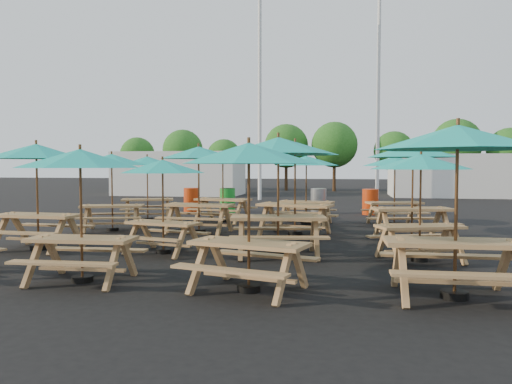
% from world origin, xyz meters
% --- Properties ---
extents(ground, '(120.00, 120.00, 0.00)m').
position_xyz_m(ground, '(0.00, 0.00, 0.00)').
color(ground, black).
rests_on(ground, ground).
extents(picnic_unit_1, '(2.34, 2.34, 2.40)m').
position_xyz_m(picnic_unit_1, '(-4.17, -3.18, 2.09)').
color(picnic_unit_1, '#AE7C4D').
rests_on(picnic_unit_1, ground).
extents(picnic_unit_2, '(2.60, 2.60, 2.26)m').
position_xyz_m(picnic_unit_2, '(-4.00, 0.14, 1.96)').
color(picnic_unit_2, '#AE7C4D').
rests_on(picnic_unit_2, ground).
extents(picnic_unit_3, '(2.64, 2.64, 2.24)m').
position_xyz_m(picnic_unit_3, '(-4.10, 3.04, 1.94)').
color(picnic_unit_3, '#AE7C4D').
rests_on(picnic_unit_3, ground).
extents(picnic_unit_4, '(2.08, 2.08, 2.18)m').
position_xyz_m(picnic_unit_4, '(-1.57, -5.91, 1.89)').
color(picnic_unit_4, '#AE7C4D').
rests_on(picnic_unit_4, ground).
extents(picnic_unit_5, '(2.28, 2.28, 2.04)m').
position_xyz_m(picnic_unit_5, '(-1.22, -3.15, 1.77)').
color(picnic_unit_5, '#AE7C4D').
rests_on(picnic_unit_5, ground).
extents(picnic_unit_6, '(2.40, 2.40, 2.46)m').
position_xyz_m(picnic_unit_6, '(-1.39, 0.15, 2.13)').
color(picnic_unit_6, '#AE7C4D').
rests_on(picnic_unit_6, ground).
extents(picnic_unit_7, '(2.62, 2.62, 2.36)m').
position_xyz_m(picnic_unit_7, '(-1.38, 2.92, 2.05)').
color(picnic_unit_7, '#AE7C4D').
rests_on(picnic_unit_7, ground).
extents(picnic_unit_8, '(2.55, 2.55, 2.26)m').
position_xyz_m(picnic_unit_8, '(1.22, -6.05, 1.96)').
color(picnic_unit_8, '#AE7C4D').
rests_on(picnic_unit_8, ground).
extents(picnic_unit_9, '(2.66, 2.66, 2.51)m').
position_xyz_m(picnic_unit_9, '(1.27, -3.04, 2.18)').
color(picnic_unit_9, '#AE7C4D').
rests_on(picnic_unit_9, ground).
extents(picnic_unit_10, '(2.84, 2.84, 2.56)m').
position_xyz_m(picnic_unit_10, '(1.31, 0.17, 2.22)').
color(picnic_unit_10, '#AE7C4D').
rests_on(picnic_unit_10, ground).
extents(picnic_unit_11, '(2.38, 2.38, 2.24)m').
position_xyz_m(picnic_unit_11, '(1.42, 2.78, 1.94)').
color(picnic_unit_11, '#AE7C4D').
rests_on(picnic_unit_11, ground).
extents(picnic_unit_12, '(2.35, 2.35, 2.49)m').
position_xyz_m(picnic_unit_12, '(4.19, -5.94, 2.16)').
color(picnic_unit_12, '#AE7C4D').
rests_on(picnic_unit_12, ground).
extents(picnic_unit_13, '(2.50, 2.50, 2.14)m').
position_xyz_m(picnic_unit_13, '(4.11, -3.10, 1.86)').
color(picnic_unit_13, '#AE7C4D').
rests_on(picnic_unit_13, ground).
extents(picnic_unit_14, '(2.71, 2.71, 2.47)m').
position_xyz_m(picnic_unit_14, '(4.33, -0.25, 2.15)').
color(picnic_unit_14, '#AE7C4D').
rests_on(picnic_unit_14, ground).
extents(picnic_unit_15, '(2.51, 2.51, 2.22)m').
position_xyz_m(picnic_unit_15, '(4.22, 3.05, 1.92)').
color(picnic_unit_15, '#AE7C4D').
rests_on(picnic_unit_15, ground).
extents(waste_bin_0, '(0.62, 0.62, 0.99)m').
position_xyz_m(waste_bin_0, '(-3.51, 6.19, 0.50)').
color(waste_bin_0, red).
rests_on(waste_bin_0, ground).
extents(waste_bin_1, '(0.62, 0.62, 0.99)m').
position_xyz_m(waste_bin_1, '(-2.00, 6.19, 0.50)').
color(waste_bin_1, red).
rests_on(waste_bin_1, ground).
extents(waste_bin_2, '(0.62, 0.62, 0.99)m').
position_xyz_m(waste_bin_2, '(-1.99, 6.16, 0.50)').
color(waste_bin_2, '#1B962A').
rests_on(waste_bin_2, ground).
extents(waste_bin_3, '(0.62, 0.62, 0.99)m').
position_xyz_m(waste_bin_3, '(1.63, 6.52, 0.50)').
color(waste_bin_3, gray).
rests_on(waste_bin_3, ground).
extents(waste_bin_4, '(0.62, 0.62, 0.99)m').
position_xyz_m(waste_bin_4, '(3.64, 6.44, 0.50)').
color(waste_bin_4, red).
rests_on(waste_bin_4, ground).
extents(mast_0, '(0.20, 0.20, 12.00)m').
position_xyz_m(mast_0, '(-2.00, 14.00, 6.00)').
color(mast_0, silver).
rests_on(mast_0, ground).
extents(mast_1, '(0.20, 0.20, 12.00)m').
position_xyz_m(mast_1, '(4.50, 16.00, 6.00)').
color(mast_1, silver).
rests_on(mast_1, ground).
extents(event_tent_0, '(8.00, 4.00, 2.80)m').
position_xyz_m(event_tent_0, '(-8.00, 18.00, 1.40)').
color(event_tent_0, silver).
rests_on(event_tent_0, ground).
extents(event_tent_1, '(7.00, 4.00, 2.60)m').
position_xyz_m(event_tent_1, '(9.00, 19.00, 1.30)').
color(event_tent_1, silver).
rests_on(event_tent_1, ground).
extents(tree_0, '(2.80, 2.80, 4.24)m').
position_xyz_m(tree_0, '(-14.07, 25.25, 2.83)').
color(tree_0, '#382314').
rests_on(tree_0, ground).
extents(tree_1, '(3.11, 3.11, 4.72)m').
position_xyz_m(tree_1, '(-9.74, 23.90, 3.15)').
color(tree_1, '#382314').
rests_on(tree_1, ground).
extents(tree_2, '(2.59, 2.59, 3.93)m').
position_xyz_m(tree_2, '(-6.39, 23.65, 2.62)').
color(tree_2, '#382314').
rests_on(tree_2, ground).
extents(tree_3, '(3.36, 3.36, 5.09)m').
position_xyz_m(tree_3, '(-1.75, 24.72, 3.41)').
color(tree_3, '#382314').
rests_on(tree_3, ground).
extents(tree_4, '(3.41, 3.41, 5.17)m').
position_xyz_m(tree_4, '(1.90, 24.26, 3.46)').
color(tree_4, '#382314').
rests_on(tree_4, ground).
extents(tree_5, '(2.94, 2.94, 4.45)m').
position_xyz_m(tree_5, '(6.22, 24.67, 2.97)').
color(tree_5, '#382314').
rests_on(tree_5, ground).
extents(tree_6, '(3.38, 3.38, 5.13)m').
position_xyz_m(tree_6, '(10.23, 22.90, 3.43)').
color(tree_6, '#382314').
rests_on(tree_6, ground).
extents(tree_7, '(2.95, 2.95, 4.48)m').
position_xyz_m(tree_7, '(13.63, 22.92, 2.99)').
color(tree_7, '#382314').
rests_on(tree_7, ground).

